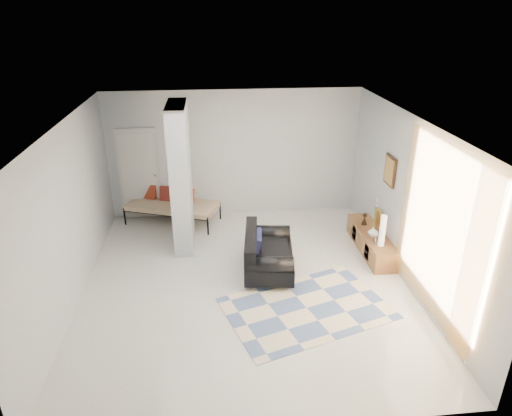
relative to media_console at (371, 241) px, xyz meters
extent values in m
plane|color=beige|center=(-2.52, -0.90, -0.20)|extent=(6.00, 6.00, 0.00)
plane|color=white|center=(-2.52, -0.90, 2.60)|extent=(6.00, 6.00, 0.00)
plane|color=#B5B8BA|center=(-2.52, 2.10, 1.20)|extent=(6.00, 0.00, 6.00)
plane|color=#B5B8BA|center=(-2.52, -3.90, 1.20)|extent=(6.00, 0.00, 6.00)
plane|color=#B5B8BA|center=(-5.27, -0.90, 1.20)|extent=(0.00, 6.00, 6.00)
plane|color=#B5B8BA|center=(0.23, -0.90, 1.20)|extent=(0.00, 6.00, 6.00)
cube|color=#ACB0B3|center=(-3.62, 0.70, 1.20)|extent=(0.35, 1.20, 2.80)
cube|color=beige|center=(-4.62, 2.06, 0.82)|extent=(0.85, 0.06, 2.04)
plane|color=#FAAA42|center=(0.15, -2.05, 1.25)|extent=(0.00, 2.55, 2.55)
cube|color=#341D0E|center=(0.20, 0.00, 1.45)|extent=(0.04, 0.45, 0.55)
cube|color=brown|center=(0.00, 0.00, 0.00)|extent=(0.45, 1.76, 0.40)
cube|color=#341D0E|center=(-0.22, -0.39, 0.00)|extent=(0.02, 0.23, 0.28)
cube|color=#341D0E|center=(-0.22, 0.39, 0.00)|extent=(0.02, 0.23, 0.28)
cube|color=gold|center=(0.18, 0.24, 0.40)|extent=(0.09, 0.32, 0.40)
cube|color=silver|center=(-0.10, -0.39, 0.26)|extent=(0.04, 0.10, 0.12)
cylinder|color=silver|center=(-2.46, -1.08, -0.15)|extent=(0.05, 0.05, 0.10)
cylinder|color=silver|center=(-2.33, 0.07, -0.15)|extent=(0.05, 0.05, 0.10)
cylinder|color=silver|center=(-1.83, -1.15, -0.15)|extent=(0.05, 0.05, 0.10)
cylinder|color=silver|center=(-1.70, 0.00, -0.15)|extent=(0.05, 0.05, 0.10)
cube|color=black|center=(-2.08, -0.54, 0.05)|extent=(0.99, 1.48, 0.30)
cube|color=black|center=(-2.40, -0.50, 0.38)|extent=(0.36, 1.41, 0.36)
cylinder|color=black|center=(-2.14, -1.11, 0.28)|extent=(0.82, 0.37, 0.28)
cylinder|color=black|center=(-2.01, 0.04, 0.28)|extent=(0.82, 0.37, 0.28)
cube|color=black|center=(-2.28, -0.52, 0.40)|extent=(0.20, 0.52, 0.31)
cylinder|color=black|center=(-4.96, 1.66, 0.00)|extent=(0.04, 0.04, 0.40)
cylinder|color=black|center=(-3.16, 0.99, 0.00)|extent=(0.04, 0.04, 0.40)
cylinder|color=black|center=(-4.68, 2.41, 0.00)|extent=(0.04, 0.04, 0.40)
cylinder|color=black|center=(-2.88, 1.74, 0.00)|extent=(0.04, 0.04, 0.40)
cube|color=beige|center=(-3.92, 1.70, 0.18)|extent=(2.10, 1.44, 0.12)
cube|color=#9D331C|center=(-4.45, 2.05, 0.40)|extent=(0.38, 0.27, 0.33)
cube|color=maroon|center=(-4.03, 1.90, 0.40)|extent=(0.38, 0.27, 0.33)
cube|color=#9D331C|center=(-3.61, 1.74, 0.40)|extent=(0.38, 0.27, 0.33)
cube|color=beige|center=(-1.62, -1.71, -0.20)|extent=(2.88, 2.36, 0.01)
cylinder|color=silver|center=(-0.02, -0.52, 0.49)|extent=(0.11, 0.11, 0.60)
imported|color=white|center=(-0.05, -0.17, 0.29)|extent=(0.22, 0.22, 0.20)
camera|label=1|loc=(-3.03, -7.56, 4.21)|focal=32.00mm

